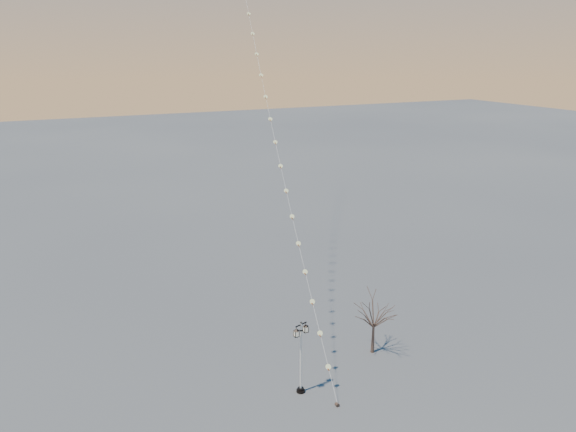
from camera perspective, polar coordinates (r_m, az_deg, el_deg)
ground at (r=34.83m, az=2.27°, el=-17.41°), size 300.00×300.00×0.00m
street_lamp at (r=33.57m, az=1.31°, el=-13.71°), size 1.12×0.65×4.57m
bare_tree at (r=37.92m, az=8.67°, el=-9.88°), size 2.34×2.34×3.88m
kite_train at (r=49.51m, az=-3.21°, el=18.59°), size 9.47×44.66×42.64m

